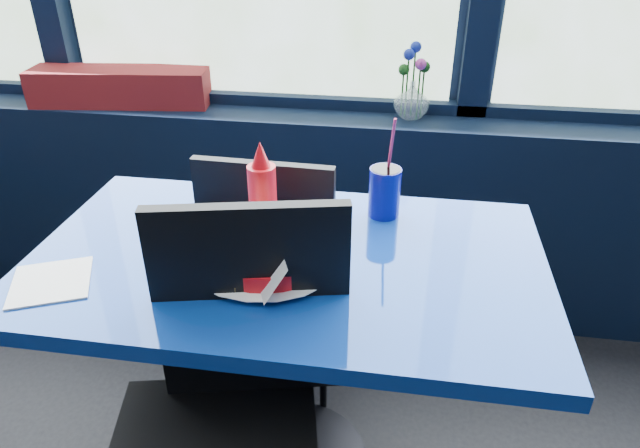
{
  "coord_description": "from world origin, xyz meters",
  "views": [
    {
      "loc": [
        0.55,
        0.9,
        1.48
      ],
      "look_at": [
        0.38,
        1.98,
        0.85
      ],
      "focal_mm": 32.0,
      "sensor_mm": 36.0,
      "label": 1
    }
  ],
  "objects_px": {
    "flower_vase": "(412,96)",
    "ketchup_bottle": "(263,197)",
    "near_table": "(289,316)",
    "chair_near_back": "(276,261)",
    "chair_near_front": "(230,402)",
    "soda_cup": "(385,191)",
    "planter_box": "(121,86)",
    "food_basket": "(264,258)"
  },
  "relations": [
    {
      "from": "flower_vase",
      "to": "ketchup_bottle",
      "type": "height_order",
      "value": "flower_vase"
    },
    {
      "from": "near_table",
      "to": "chair_near_back",
      "type": "xyz_separation_m",
      "value": [
        -0.11,
        0.32,
        -0.06
      ]
    },
    {
      "from": "chair_near_front",
      "to": "chair_near_back",
      "type": "bearing_deg",
      "value": 81.17
    },
    {
      "from": "chair_near_front",
      "to": "ketchup_bottle",
      "type": "xyz_separation_m",
      "value": [
        -0.0,
        0.35,
        0.31
      ]
    },
    {
      "from": "ketchup_bottle",
      "to": "soda_cup",
      "type": "bearing_deg",
      "value": 30.17
    },
    {
      "from": "chair_near_back",
      "to": "ketchup_bottle",
      "type": "height_order",
      "value": "ketchup_bottle"
    },
    {
      "from": "chair_near_front",
      "to": "planter_box",
      "type": "height_order",
      "value": "chair_near_front"
    },
    {
      "from": "planter_box",
      "to": "food_basket",
      "type": "distance_m",
      "value": 1.22
    },
    {
      "from": "planter_box",
      "to": "soda_cup",
      "type": "relative_size",
      "value": 2.37
    },
    {
      "from": "near_table",
      "to": "ketchup_bottle",
      "type": "bearing_deg",
      "value": 134.18
    },
    {
      "from": "chair_near_back",
      "to": "soda_cup",
      "type": "distance_m",
      "value": 0.45
    },
    {
      "from": "food_basket",
      "to": "soda_cup",
      "type": "relative_size",
      "value": 1.09
    },
    {
      "from": "flower_vase",
      "to": "ketchup_bottle",
      "type": "bearing_deg",
      "value": -112.84
    },
    {
      "from": "food_basket",
      "to": "ketchup_bottle",
      "type": "relative_size",
      "value": 1.19
    },
    {
      "from": "chair_near_back",
      "to": "planter_box",
      "type": "relative_size",
      "value": 1.35
    },
    {
      "from": "flower_vase",
      "to": "food_basket",
      "type": "height_order",
      "value": "flower_vase"
    },
    {
      "from": "chair_near_back",
      "to": "food_basket",
      "type": "xyz_separation_m",
      "value": [
        0.08,
        -0.4,
        0.28
      ]
    },
    {
      "from": "soda_cup",
      "to": "flower_vase",
      "type": "bearing_deg",
      "value": 85.04
    },
    {
      "from": "near_table",
      "to": "chair_near_back",
      "type": "relative_size",
      "value": 1.35
    },
    {
      "from": "chair_near_back",
      "to": "food_basket",
      "type": "height_order",
      "value": "chair_near_back"
    },
    {
      "from": "chair_near_back",
      "to": "ketchup_bottle",
      "type": "xyz_separation_m",
      "value": [
        0.04,
        -0.25,
        0.35
      ]
    },
    {
      "from": "chair_near_front",
      "to": "flower_vase",
      "type": "relative_size",
      "value": 3.69
    },
    {
      "from": "ketchup_bottle",
      "to": "soda_cup",
      "type": "distance_m",
      "value": 0.33
    },
    {
      "from": "chair_near_back",
      "to": "flower_vase",
      "type": "distance_m",
      "value": 0.76
    },
    {
      "from": "near_table",
      "to": "soda_cup",
      "type": "distance_m",
      "value": 0.4
    },
    {
      "from": "near_table",
      "to": "chair_near_back",
      "type": "height_order",
      "value": "chair_near_back"
    },
    {
      "from": "flower_vase",
      "to": "ketchup_bottle",
      "type": "distance_m",
      "value": 0.87
    },
    {
      "from": "planter_box",
      "to": "ketchup_bottle",
      "type": "height_order",
      "value": "ketchup_bottle"
    },
    {
      "from": "near_table",
      "to": "chair_near_front",
      "type": "bearing_deg",
      "value": -103.93
    },
    {
      "from": "food_basket",
      "to": "ketchup_bottle",
      "type": "height_order",
      "value": "ketchup_bottle"
    },
    {
      "from": "soda_cup",
      "to": "planter_box",
      "type": "bearing_deg",
      "value": 148.37
    },
    {
      "from": "near_table",
      "to": "food_basket",
      "type": "distance_m",
      "value": 0.23
    },
    {
      "from": "planter_box",
      "to": "ketchup_bottle",
      "type": "distance_m",
      "value": 1.09
    },
    {
      "from": "ketchup_bottle",
      "to": "flower_vase",
      "type": "bearing_deg",
      "value": 67.16
    },
    {
      "from": "flower_vase",
      "to": "ketchup_bottle",
      "type": "relative_size",
      "value": 1.03
    },
    {
      "from": "chair_near_back",
      "to": "chair_near_front",
      "type": "bearing_deg",
      "value": 95.63
    },
    {
      "from": "near_table",
      "to": "planter_box",
      "type": "height_order",
      "value": "planter_box"
    },
    {
      "from": "chair_near_back",
      "to": "flower_vase",
      "type": "height_order",
      "value": "flower_vase"
    },
    {
      "from": "near_table",
      "to": "chair_near_back",
      "type": "distance_m",
      "value": 0.34
    },
    {
      "from": "flower_vase",
      "to": "food_basket",
      "type": "distance_m",
      "value": 1.0
    },
    {
      "from": "chair_near_front",
      "to": "flower_vase",
      "type": "height_order",
      "value": "flower_vase"
    },
    {
      "from": "chair_near_back",
      "to": "near_table",
      "type": "bearing_deg",
      "value": 110.5
    }
  ]
}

